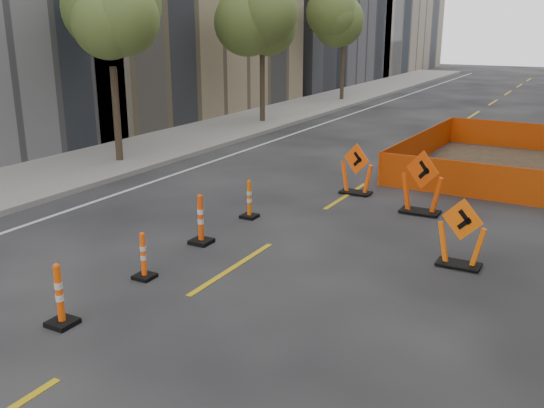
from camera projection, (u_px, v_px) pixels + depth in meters
The scene contains 13 objects.
ground_plane at pixel (85, 362), 8.68m from camera, with size 140.00×140.00×0.00m, color black.
sidewalk_left at pixel (144, 150), 22.88m from camera, with size 4.00×90.00×0.15m, color gray.
tree_l_b at pixel (110, 28), 19.65m from camera, with size 2.80×2.80×5.95m.
tree_l_c at pixel (262, 27), 28.06m from camera, with size 2.80×2.80×5.95m.
tree_l_d at pixel (344, 26), 36.46m from camera, with size 2.80×2.80×5.95m.
channelizer_3 at pixel (59, 295), 9.60m from camera, with size 0.42×0.42×1.07m, color #E24A09, non-canonical shape.
channelizer_4 at pixel (143, 255), 11.41m from camera, with size 0.37×0.37×0.93m, color #FD4C0A, non-canonical shape.
channelizer_5 at pixel (201, 219), 13.22m from camera, with size 0.44×0.44×1.13m, color #DF4109, non-canonical shape.
channelizer_6 at pixel (249, 199), 15.01m from camera, with size 0.39×0.39×0.98m, color #D55609, non-canonical shape.
chevron_sign_left at pixel (357, 169), 17.06m from camera, with size 0.97×0.58×1.46m, color #FF510A, non-canonical shape.
chevron_sign_center at pixel (422, 182), 15.26m from camera, with size 1.10×0.66×1.65m, color #DD4209, non-canonical shape.
chevron_sign_right at pixel (462, 233), 11.91m from camera, with size 0.95×0.57×1.42m, color #F85E0A, non-canonical shape.
safety_fence at pixel (491, 153), 20.21m from camera, with size 4.76×8.10×1.01m, color #FB5D0D, non-canonical shape.
Camera 1 is at (6.04, -5.43, 4.66)m, focal length 40.00 mm.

